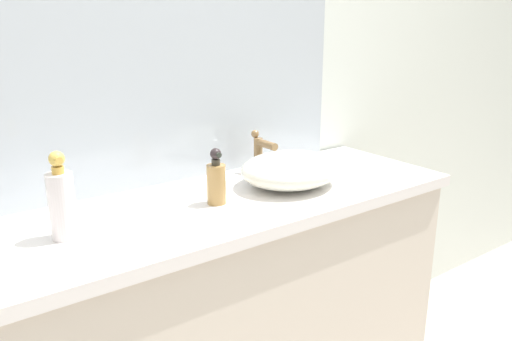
# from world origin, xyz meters

# --- Properties ---
(bathroom_wall_rear) EXTENTS (6.00, 0.06, 2.60)m
(bathroom_wall_rear) POSITION_xyz_m (0.00, 0.73, 1.30)
(bathroom_wall_rear) COLOR silver
(bathroom_wall_rear) RESTS_ON ground
(vanity_counter) EXTENTS (1.66, 0.53, 0.90)m
(vanity_counter) POSITION_xyz_m (0.03, 0.43, 0.45)
(vanity_counter) COLOR beige
(vanity_counter) RESTS_ON ground
(wall_mirror_panel) EXTENTS (1.36, 0.01, 1.01)m
(wall_mirror_panel) POSITION_xyz_m (0.03, 0.69, 1.41)
(wall_mirror_panel) COLOR #B2BCC6
(wall_mirror_panel) RESTS_ON vanity_counter
(sink_basin) EXTENTS (0.34, 0.30, 0.11)m
(sink_basin) POSITION_xyz_m (0.32, 0.41, 0.96)
(sink_basin) COLOR silver
(sink_basin) RESTS_ON vanity_counter
(faucet) EXTENTS (0.03, 0.13, 0.15)m
(faucet) POSITION_xyz_m (0.32, 0.58, 0.99)
(faucet) COLOR olive
(faucet) RESTS_ON vanity_counter
(soap_dispenser) EXTENTS (0.07, 0.07, 0.23)m
(soap_dispenser) POSITION_xyz_m (-0.42, 0.43, 1.00)
(soap_dispenser) COLOR silver
(soap_dispenser) RESTS_ON vanity_counter
(lotion_bottle) EXTENTS (0.06, 0.06, 0.17)m
(lotion_bottle) POSITION_xyz_m (0.03, 0.41, 0.97)
(lotion_bottle) COLOR #AB8248
(lotion_bottle) RESTS_ON vanity_counter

